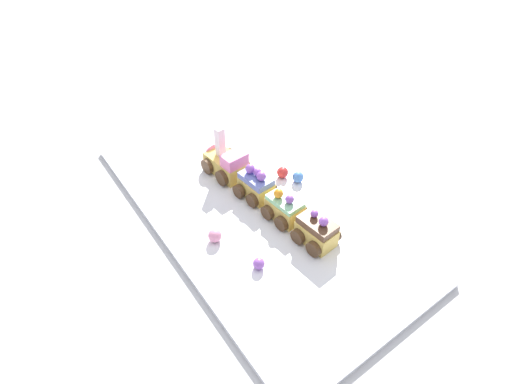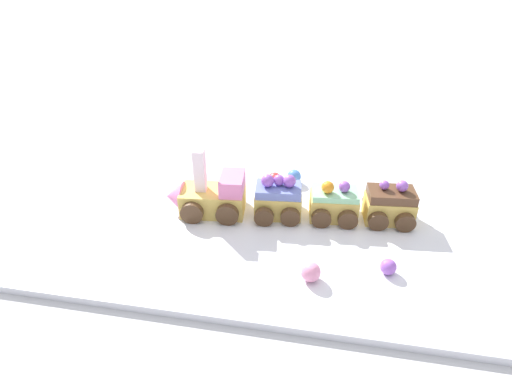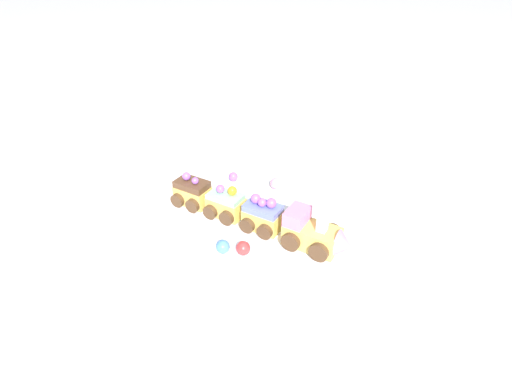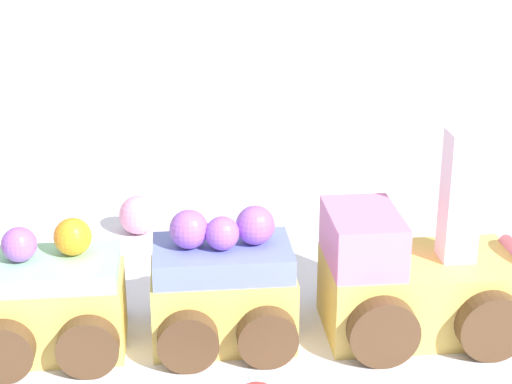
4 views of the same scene
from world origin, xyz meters
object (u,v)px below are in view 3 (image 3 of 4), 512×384
gumball_pink (276,183)px  gumball_purple (233,177)px  cake_train_locomotive (316,234)px  cake_car_blueberry (263,216)px  cake_car_mint (226,205)px  cake_car_chocolate (193,193)px  gumball_red (243,248)px  gumball_blue (221,246)px

gumball_pink → gumball_purple: (-0.10, -0.03, -0.00)m
cake_train_locomotive → gumball_purple: (-0.28, 0.10, -0.02)m
cake_car_blueberry → gumball_pink: cake_car_blueberry is taller
cake_car_mint → gumball_purple: size_ratio=3.57×
cake_train_locomotive → cake_car_blueberry: (-0.11, -0.01, -0.00)m
cake_train_locomotive → cake_car_chocolate: 0.29m
cake_car_chocolate → gumball_pink: (0.12, 0.16, -0.01)m
gumball_red → gumball_purple: gumball_red is taller
cake_car_mint → gumball_pink: bearing=74.5°
cake_car_chocolate → gumball_pink: cake_car_chocolate is taller
cake_train_locomotive → gumball_purple: bearing=154.9°
cake_car_blueberry → gumball_pink: bearing=108.3°
cake_car_chocolate → gumball_purple: cake_car_chocolate is taller
gumball_purple → gumball_red: bearing=-47.5°
gumball_red → gumball_purple: size_ratio=1.23×
cake_car_mint → cake_car_chocolate: 0.09m
cake_car_blueberry → gumball_blue: 0.11m
gumball_purple → gumball_blue: 0.26m
gumball_pink → cake_car_mint: bearing=-100.3°
cake_car_chocolate → gumball_red: bearing=-25.4°
cake_car_mint → gumball_red: bearing=-42.0°
cake_car_mint → gumball_pink: (0.03, 0.15, -0.01)m
cake_car_mint → gumball_pink: size_ratio=2.91×
cake_train_locomotive → cake_car_mint: cake_train_locomotive is taller
cake_train_locomotive → cake_car_mint: bearing=179.9°
gumball_purple → cake_car_blueberry: bearing=-34.0°
cake_train_locomotive → cake_car_mint: 0.21m
cake_car_chocolate → gumball_blue: size_ratio=2.98×
cake_car_mint → gumball_blue: size_ratio=2.98×
gumball_red → gumball_purple: (-0.18, 0.20, -0.00)m
cake_train_locomotive → gumball_red: cake_train_locomotive is taller
cake_car_chocolate → gumball_red: 0.21m
cake_car_blueberry → gumball_pink: 0.16m
cake_train_locomotive → cake_car_chocolate: size_ratio=1.70×
gumball_pink → cake_car_blueberry: bearing=-66.5°
cake_car_blueberry → cake_car_mint: bearing=179.8°
cake_car_blueberry → cake_car_mint: size_ratio=1.00×
cake_car_chocolate → gumball_blue: cake_car_chocolate is taller
cake_train_locomotive → gumball_purple: cake_train_locomotive is taller
cake_train_locomotive → cake_car_chocolate: (-0.29, -0.03, -0.00)m
gumball_purple → gumball_blue: size_ratio=0.83×
gumball_red → gumball_blue: (-0.04, -0.02, -0.00)m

